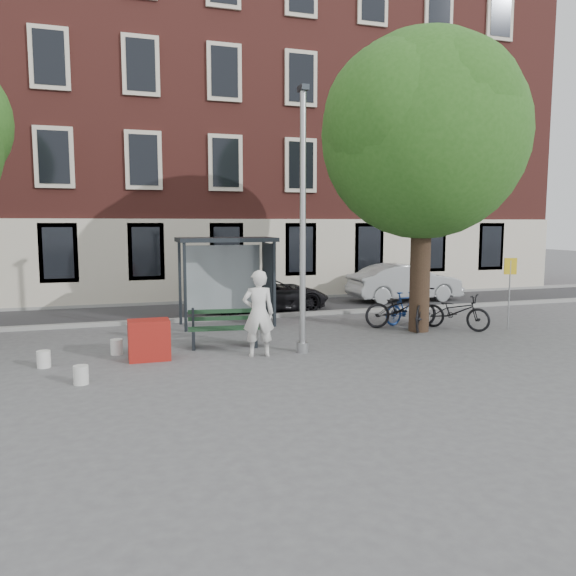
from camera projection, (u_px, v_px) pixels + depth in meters
The scene contains 22 objects.
ground at pixel (302, 352), 13.27m from camera, with size 90.00×90.00×0.00m, color #4C4C4F.
road at pixel (238, 309), 19.90m from camera, with size 40.00×4.00×0.01m, color #28282B.
curb_near at pixel (252, 316), 18.00m from camera, with size 40.00×0.25×0.12m, color gray.
curb_far at pixel (227, 300), 21.79m from camera, with size 40.00×0.25×0.12m, color gray.
building_row at pixel (207, 133), 24.78m from camera, with size 30.00×8.00×14.00m, color brown.
lamppost at pixel (303, 234), 12.95m from camera, with size 0.28×0.35×6.11m.
tree_right at pixel (427, 127), 15.14m from camera, with size 5.76×5.60×8.20m.
bus_shelter at pixel (239, 261), 16.76m from camera, with size 2.85×1.45×2.62m.
painter at pixel (258, 313), 12.77m from camera, with size 0.72×0.48×1.99m, color silver.
bench at pixel (224, 330), 13.84m from camera, with size 1.81×0.80×0.90m.
bike_a at pixel (401, 308), 16.41m from camera, with size 0.76×2.17×1.14m, color black.
bike_b at pixel (406, 308), 16.93m from camera, with size 0.47×1.66×1.00m, color navy.
bike_c at pixel (455, 311), 16.09m from camera, with size 0.69×1.98×1.04m, color black.
bike_d at pixel (422, 308), 16.07m from camera, with size 0.58×2.06×1.24m, color black.
car_dark at pixel (266, 294), 19.36m from camera, with size 2.03×4.41×1.22m, color black.
car_silver at pixel (405, 282), 21.97m from camera, with size 1.54×4.43×1.46m, color #9EA1A5.
red_stand at pixel (149, 340), 12.50m from camera, with size 0.90×0.60×0.90m, color maroon.
blue_crate at pixel (150, 356), 12.52m from camera, with size 0.55×0.40×0.20m, color #212E9A.
bucket_a at pixel (81, 375), 10.62m from camera, with size 0.28×0.28×0.36m, color silver.
bucket_b at pixel (117, 347), 13.03m from camera, with size 0.28×0.28×0.36m, color silver.
bucket_c at pixel (44, 359), 11.85m from camera, with size 0.28×0.28×0.36m, color silver.
notice_sign at pixel (510, 277), 15.88m from camera, with size 0.35×0.14×2.06m.
Camera 1 is at (-4.25, -12.30, 3.04)m, focal length 35.00 mm.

